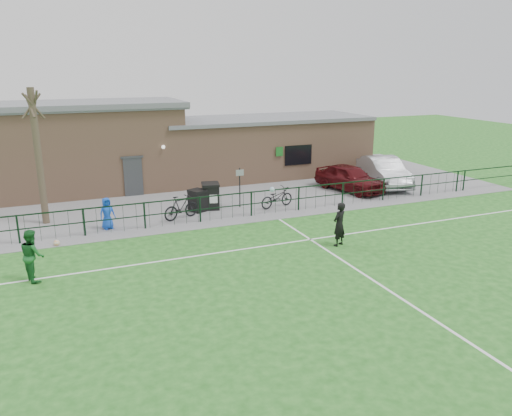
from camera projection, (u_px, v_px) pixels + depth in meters
name	position (u px, v px, depth m)	size (l,w,h in m)	color
ground	(315.00, 286.00, 16.16)	(90.00, 90.00, 0.00)	#1E5D1B
paving_strip	(199.00, 192.00, 28.15)	(34.00, 13.00, 0.02)	slate
pitch_line_touch	(233.00, 220.00, 23.09)	(28.00, 0.10, 0.01)	white
pitch_line_mid	(266.00, 246.00, 19.71)	(28.00, 0.10, 0.01)	white
pitch_line_perp	(367.00, 276.00, 16.89)	(0.10, 16.00, 0.01)	white
perimeter_fence	(231.00, 206.00, 23.10)	(28.00, 0.10, 1.20)	black
bare_tree	(39.00, 158.00, 21.73)	(0.30, 0.30, 6.00)	#443729
wheelie_bin_left	(211.00, 197.00, 24.65)	(0.80, 0.91, 1.21)	black
wheelie_bin_right	(198.00, 201.00, 24.24)	(0.65, 0.74, 0.99)	black
sign_post	(240.00, 188.00, 24.82)	(0.06, 0.06, 2.00)	black
car_maroon	(350.00, 178.00, 28.19)	(1.76, 4.36, 1.49)	#4C0D10
car_silver	(384.00, 171.00, 29.46)	(1.76, 5.04, 1.66)	#999CA0
bicycle_d	(181.00, 207.00, 22.99)	(0.52, 1.85, 1.11)	black
bicycle_e	(277.00, 197.00, 24.91)	(0.67, 1.92, 1.01)	black
spectator_child	(107.00, 213.00, 21.56)	(0.68, 0.44, 1.39)	blue
goalkeeper_kick	(338.00, 223.00, 19.60)	(1.86, 3.82, 1.75)	black
outfield_player	(32.00, 255.00, 16.38)	(0.85, 0.66, 1.75)	#1B6028
ball_ground	(57.00, 243.00, 19.70)	(0.24, 0.24, 0.24)	white
clubhouse	(169.00, 146.00, 29.89)	(24.25, 5.40, 4.96)	tan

